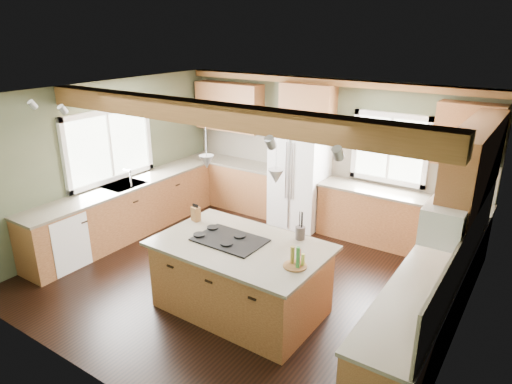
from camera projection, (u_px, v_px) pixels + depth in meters
The scene contains 37 objects.
floor at pixel (245, 277), 6.59m from camera, with size 5.60×5.60×0.00m, color black.
ceiling at pixel (244, 95), 5.69m from camera, with size 5.60×5.60×0.00m, color silver.
wall_back at pixel (325, 152), 8.09m from camera, with size 5.60×5.60×0.00m, color #444D36.
wall_left at pixel (107, 161), 7.60m from camera, with size 5.00×5.00×0.00m, color #444D36.
wall_right at pixel (467, 245), 4.68m from camera, with size 5.00×5.00×0.00m, color #444D36.
ceiling_beam at pixel (211, 114), 5.23m from camera, with size 5.55×0.26×0.26m, color brown.
soffit_trim at pixel (327, 82), 7.59m from camera, with size 5.55×0.20×0.10m, color brown.
backsplash_back at pixel (325, 158), 8.11m from camera, with size 5.58×0.03×0.58m, color brown.
backsplash_right at pixel (465, 251), 4.76m from camera, with size 0.03×3.70×0.58m, color brown.
base_cab_back_left at pixel (235, 184), 9.09m from camera, with size 2.02×0.60×0.88m, color brown.
counter_back_left at pixel (235, 162), 8.93m from camera, with size 2.06×0.64×0.04m, color #4A4336.
base_cab_back_right at pixel (398, 221), 7.38m from camera, with size 2.62×0.60×0.88m, color brown.
counter_back_right at pixel (401, 195), 7.22m from camera, with size 2.66×0.64×0.04m, color #4A4336.
base_cab_left at pixel (127, 211), 7.78m from camera, with size 0.60×3.70×0.88m, color brown.
counter_left at pixel (124, 186), 7.62m from camera, with size 0.64×3.74×0.04m, color #4A4336.
base_cab_right at pixel (428, 305), 5.17m from camera, with size 0.60×3.70×0.88m, color brown.
counter_right at pixel (433, 269), 5.01m from camera, with size 0.64×3.74×0.04m, color #4A4336.
upper_cab_back_left at pixel (229, 107), 8.77m from camera, with size 1.40×0.35×0.90m, color brown.
upper_cab_over_fridge at pixel (308, 104), 7.82m from camera, with size 0.96×0.35×0.70m, color brown.
upper_cab_right at pixel (475, 161), 5.25m from camera, with size 0.35×2.20×0.90m, color brown.
upper_cab_back_corner at pixel (468, 135), 6.53m from camera, with size 0.90×0.35×0.90m, color brown.
window_left at pixel (109, 146), 7.55m from camera, with size 0.04×1.60×1.05m, color white.
window_back at pixel (390, 148), 7.39m from camera, with size 1.10×0.04×1.00m, color white.
sink at pixel (124, 185), 7.62m from camera, with size 0.50×0.65×0.03m, color #262628.
faucet at pixel (131, 179), 7.48m from camera, with size 0.02×0.02×0.28m, color #B2B2B7.
dishwasher at pixel (60, 240), 6.77m from camera, with size 0.60×0.60×0.84m, color white.
oven at pixel (389, 374), 4.17m from camera, with size 0.60×0.72×0.84m, color white.
microwave at pixel (447, 220), 4.67m from camera, with size 0.40×0.70×0.38m, color white.
pendant_left at pixel (207, 162), 5.48m from camera, with size 0.18×0.18×0.16m, color #B2B2B7.
pendant_right at pixel (276, 176), 4.96m from camera, with size 0.18×0.18×0.16m, color #B2B2B7.
refrigerator at pixel (300, 176), 8.09m from camera, with size 0.90×0.74×1.80m, color white.
island at pixel (241, 278), 5.72m from camera, with size 1.97×1.21×0.88m, color olive.
island_top at pixel (241, 246), 5.56m from camera, with size 2.10×1.34×0.04m, color #4A4336.
cooktop at pixel (230, 240), 5.63m from camera, with size 0.85×0.57×0.02m, color black.
knife_block at pixel (196, 214), 6.18m from camera, with size 0.12×0.09×0.20m, color brown.
utensil_crock at pixel (300, 233), 5.66m from camera, with size 0.12×0.12×0.16m, color #39322E.
bottle_tray at pixel (295, 257), 4.99m from camera, with size 0.27×0.27×0.24m, color brown, non-canonical shape.
Camera 1 is at (3.33, -4.70, 3.43)m, focal length 32.00 mm.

